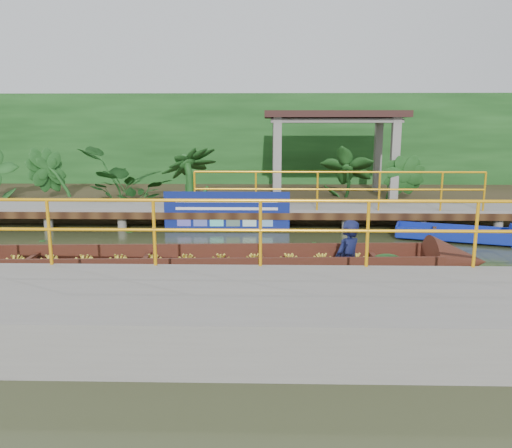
{
  "coord_description": "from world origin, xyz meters",
  "views": [
    {
      "loc": [
        0.9,
        -10.35,
        2.73
      ],
      "look_at": [
        0.65,
        0.5,
        0.6
      ],
      "focal_mm": 35.0,
      "sensor_mm": 36.0,
      "label": 1
    }
  ],
  "objects": [
    {
      "name": "tropical_plants",
      "position": [
        -1.75,
        5.3,
        1.24
      ],
      "size": [
        14.26,
        1.26,
        1.58
      ],
      "color": "#133912",
      "rests_on": "ground"
    },
    {
      "name": "far_dock",
      "position": [
        0.02,
        3.43,
        0.48
      ],
      "size": [
        16.0,
        2.06,
        1.66
      ],
      "color": "slate",
      "rests_on": "ground"
    },
    {
      "name": "land_strip",
      "position": [
        0.0,
        7.5,
        0.23
      ],
      "size": [
        30.0,
        8.0,
        0.45
      ],
      "primitive_type": "cube",
      "color": "#2F2317",
      "rests_on": "ground"
    },
    {
      "name": "ground",
      "position": [
        0.0,
        0.0,
        0.0
      ],
      "size": [
        80.0,
        80.0,
        0.0
      ],
      "primitive_type": "plane",
      "color": "#283018",
      "rests_on": "ground"
    },
    {
      "name": "moored_blue_boat",
      "position": [
        6.14,
        1.37,
        0.13
      ],
      "size": [
        3.19,
        1.72,
        0.74
      ],
      "rotation": [
        0.0,
        0.0,
        -0.32
      ],
      "color": "navy",
      "rests_on": "ground"
    },
    {
      "name": "pavilion",
      "position": [
        3.0,
        6.3,
        2.82
      ],
      "size": [
        4.4,
        3.0,
        3.0
      ],
      "color": "slate",
      "rests_on": "ground"
    },
    {
      "name": "vendor_boat",
      "position": [
        -0.02,
        -1.17,
        0.24
      ],
      "size": [
        10.99,
        1.58,
        2.26
      ],
      "rotation": [
        0.0,
        0.0,
        0.05
      ],
      "color": "#3D1B10",
      "rests_on": "ground"
    },
    {
      "name": "near_dock",
      "position": [
        1.0,
        -4.2,
        0.3
      ],
      "size": [
        18.0,
        2.4,
        1.73
      ],
      "color": "slate",
      "rests_on": "ground"
    },
    {
      "name": "foliage_backdrop",
      "position": [
        0.0,
        10.0,
        2.0
      ],
      "size": [
        30.0,
        0.8,
        4.0
      ],
      "primitive_type": "cube",
      "color": "#133912",
      "rests_on": "ground"
    },
    {
      "name": "blue_banner",
      "position": [
        -0.16,
        2.48,
        0.56
      ],
      "size": [
        3.29,
        0.04,
        1.03
      ],
      "color": "navy",
      "rests_on": "ground"
    }
  ]
}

